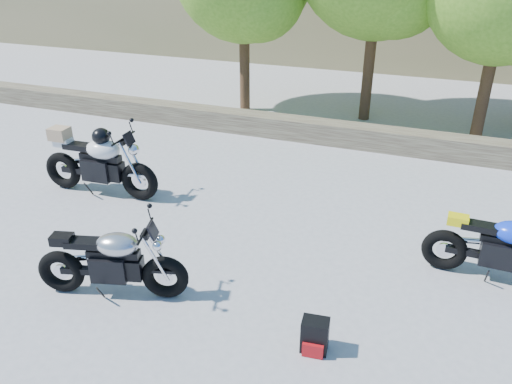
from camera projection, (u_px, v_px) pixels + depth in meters
The scene contains 6 objects.
ground at pixel (219, 263), 7.39m from camera, with size 90.00×90.00×0.00m, color gray.
stone_wall at pixel (315, 131), 11.88m from camera, with size 22.00×0.55×0.50m, color #45382E.
silver_bike at pixel (112, 263), 6.53m from camera, with size 2.01×0.81×1.03m.
white_bike at pixel (98, 162), 9.18m from camera, with size 2.37×0.75×1.31m.
blue_bike at pixel (502, 249), 6.81m from camera, with size 2.06×0.65×1.04m.
backpack at pixel (315, 336), 5.73m from camera, with size 0.33×0.30×0.42m.
Camera 1 is at (2.70, -5.55, 4.25)m, focal length 35.00 mm.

